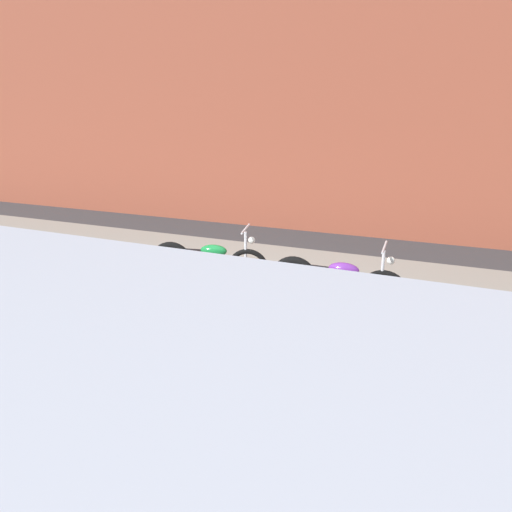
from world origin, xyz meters
name	(u,v)px	position (x,y,z in m)	size (l,w,h in m)	color
ground_plane	(218,312)	(0.00, 0.00, 0.00)	(80.00, 80.00, 0.00)	#38383A
sidewalk_slab	(261,273)	(0.00, 1.75, 0.00)	(36.00, 3.50, 0.01)	gray
brick_building_wall	(316,93)	(0.00, 5.20, 3.17)	(36.00, 0.50, 6.34)	brown
motorcycle_green	(200,263)	(-0.73, 0.84, 0.40)	(1.99, 0.66, 1.03)	black
motorcycle_purple	(327,282)	(1.40, 0.76, 0.40)	(2.01, 0.58, 1.03)	black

